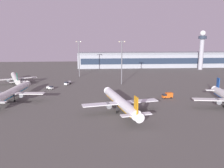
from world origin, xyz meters
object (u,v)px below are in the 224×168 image
Objects in this scene: apron_light_central at (79,57)px; catering_truck at (168,95)px; airplane_mid_apron at (11,93)px; airplane_far_stand at (15,78)px; apron_light_west at (122,60)px; control_tower at (202,47)px; cargo_loader at (50,88)px; airplane_near_gate at (121,102)px; fuel_truck at (68,83)px.

catering_truck is at bearing -53.72° from apron_light_central.
catering_truck is at bearing 4.16° from airplane_mid_apron.
airplane_far_stand is 77.10m from apron_light_west.
apron_light_west is at bearing -142.01° from control_tower.
apron_light_central is at bearing -167.24° from cargo_loader.
apron_light_west reaches higher than catering_truck.
apron_light_west is at bearing 71.06° from airplane_near_gate.
control_tower is at bearing 37.99° from apron_light_west.
catering_truck is (27.84, 20.62, -2.73)m from airplane_near_gate.
fuel_truck is at bearing -99.96° from apron_light_central.
airplane_near_gate is at bearing -96.55° from apron_light_west.
catering_truck is at bearing 170.13° from fuel_truck.
control_tower is 160.42m from cargo_loader.
cargo_loader is (-9.35, -13.85, -0.19)m from fuel_truck.
airplane_near_gate is 96.08m from airplane_far_stand.
control_tower is at bearing 39.94° from airplane_mid_apron.
fuel_truck is at bearing 176.69° from cargo_loader.
control_tower reaches higher than apron_light_west.
apron_light_west is at bearing -46.00° from apron_light_central.
airplane_far_stand is at bearing 110.81° from airplane_mid_apron.
airplane_mid_apron is at bearing -97.04° from airplane_far_stand.
apron_light_west is (-88.68, -69.26, -5.60)m from control_tower.
catering_truck is at bearing -122.00° from control_tower.
apron_light_west is (-20.99, 39.05, 15.39)m from catering_truck.
apron_light_central is (-120.66, -36.15, -5.93)m from control_tower.
apron_light_west is (6.85, 59.67, 12.66)m from airplane_near_gate.
airplane_near_gate is at bearing -74.85° from apron_light_central.
apron_light_central reaches higher than catering_truck.
fuel_truck is (37.85, -7.09, -2.29)m from airplane_far_stand.
catering_truck is 90.78m from apron_light_central.
airplane_mid_apron is 74.08m from apron_light_west.
apron_light_central is at bearing -75.95° from fuel_truck.
airplane_mid_apron is 1.25× the size of airplane_far_stand.
airplane_near_gate is 0.99× the size of airplane_mid_apron.
airplane_far_stand is (-164.26, -61.79, -18.91)m from control_tower.
airplane_far_stand is 52.22m from apron_light_central.
fuel_truck is (-30.88, 60.05, -2.95)m from airplane_near_gate.
apron_light_central reaches higher than airplane_mid_apron.
catering_truck is 0.20× the size of apron_light_west.
airplane_mid_apron is 9.81× the size of cargo_loader.
fuel_truck is 1.45× the size of cargo_loader.
airplane_near_gate is 58.62m from airplane_mid_apron.
control_tower is 112.66m from apron_light_west.
airplane_mid_apron is 46.20m from fuel_truck.
airplane_mid_apron is 7.52× the size of catering_truck.
cargo_loader is at bearing 60.13° from catering_truck.
fuel_truck is 36.57m from apron_light_central.
airplane_near_gate is 34.75m from catering_truck.
airplane_near_gate is 61.34m from cargo_loader.
fuel_truck is 0.22× the size of apron_light_west.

